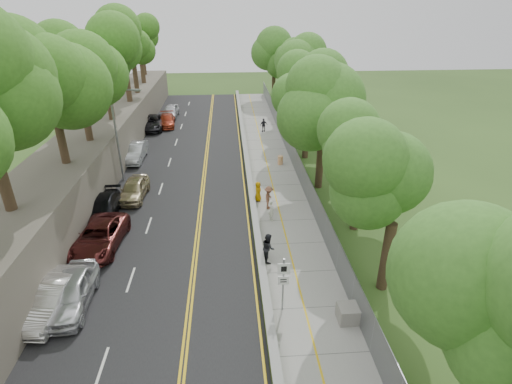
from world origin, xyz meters
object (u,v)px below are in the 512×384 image
(car_0, at_px, (71,292))
(painter_0, at_px, (258,191))
(person_far, at_px, (264,125))
(signpost, at_px, (283,279))
(construction_barrel, at_px, (280,160))
(car_2, at_px, (100,237))
(streetlight, at_px, (118,129))
(concrete_block, at_px, (351,313))
(car_1, at_px, (50,298))

(car_0, distance_m, painter_0, 15.30)
(car_0, relative_size, person_far, 3.08)
(signpost, relative_size, car_0, 0.63)
(car_0, bearing_deg, construction_barrel, 53.08)
(signpost, distance_m, car_2, 12.64)
(streetlight, distance_m, car_2, 11.24)
(streetlight, distance_m, signpost, 20.72)
(concrete_block, distance_m, car_1, 15.01)
(car_0, bearing_deg, signpost, -7.44)
(streetlight, distance_m, painter_0, 12.75)
(construction_barrel, bearing_deg, concrete_block, -87.66)
(concrete_block, relative_size, person_far, 0.80)
(streetlight, bearing_deg, signpost, -55.92)
(car_1, height_order, painter_0, car_1)
(person_far, bearing_deg, signpost, 68.56)
(streetlight, distance_m, construction_barrel, 14.77)
(car_2, distance_m, painter_0, 12.00)
(streetlight, xyz_separation_m, signpost, (11.51, -17.02, -2.68))
(painter_0, bearing_deg, concrete_block, -160.68)
(car_0, bearing_deg, streetlight, 91.10)
(streetlight, height_order, painter_0, streetlight)
(car_1, height_order, car_2, car_1)
(signpost, xyz_separation_m, car_2, (-10.80, 6.47, -1.14))
(signpost, distance_m, car_0, 10.87)
(person_far, bearing_deg, streetlight, 26.67)
(streetlight, distance_m, car_0, 16.37)
(car_1, bearing_deg, painter_0, 51.26)
(car_0, xyz_separation_m, painter_0, (10.46, 11.17, -0.04))
(signpost, bearing_deg, streetlight, 124.08)
(concrete_block, relative_size, car_1, 0.27)
(streetlight, relative_size, car_2, 1.43)
(car_1, distance_m, car_2, 5.77)
(streetlight, relative_size, car_0, 1.63)
(streetlight, xyz_separation_m, painter_0, (11.21, -4.74, -3.80))
(construction_barrel, height_order, painter_0, painter_0)
(car_0, xyz_separation_m, car_1, (-0.89, -0.34, -0.04))
(signpost, height_order, painter_0, signpost)
(construction_barrel, relative_size, concrete_block, 0.65)
(car_1, distance_m, person_far, 32.32)
(concrete_block, height_order, car_2, car_2)
(car_1, relative_size, car_2, 0.86)
(car_1, relative_size, painter_0, 3.06)
(streetlight, height_order, car_1, streetlight)
(concrete_block, height_order, person_far, person_far)
(car_1, bearing_deg, streetlight, 95.38)
(car_0, height_order, person_far, car_0)
(car_0, height_order, car_2, car_0)
(car_2, relative_size, person_far, 3.51)
(signpost, bearing_deg, car_0, 174.15)
(streetlight, bearing_deg, person_far, 44.79)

